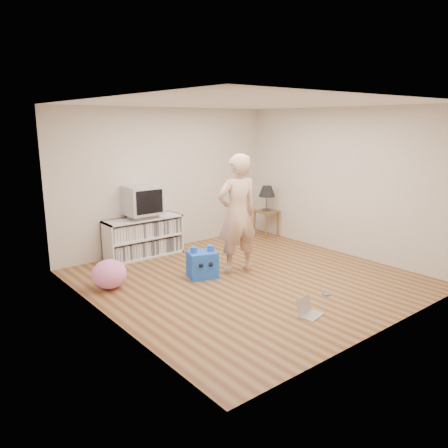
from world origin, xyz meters
name	(u,v)px	position (x,y,z in m)	size (l,w,h in m)	color
ground	(248,278)	(0.00, 0.00, 0.00)	(4.50, 4.50, 0.00)	brown
walls	(249,195)	(0.00, 0.00, 1.30)	(4.52, 4.52, 2.60)	silver
ceiling	(250,103)	(0.00, 0.00, 2.60)	(4.50, 4.50, 0.01)	white
media_unit	(143,237)	(-0.67, 2.04, 0.35)	(1.40, 0.45, 0.70)	white
dvd_deck	(143,216)	(-0.67, 2.02, 0.73)	(0.45, 0.35, 0.07)	gray
crt_tv	(142,200)	(-0.67, 2.02, 1.02)	(0.60, 0.53, 0.50)	#B0B0B6
side_table	(266,217)	(1.99, 1.65, 0.42)	(0.42, 0.42, 0.55)	brown
table_lamp	(267,192)	(1.99, 1.65, 0.94)	(0.34, 0.34, 0.52)	#333333
person	(237,214)	(0.08, 0.35, 0.94)	(0.68, 0.45, 1.88)	#D9AF94
laptop	(307,310)	(-0.29, -1.43, 0.06)	(0.35, 0.31, 0.21)	silver
playing_cards	(326,294)	(0.40, -1.18, 0.01)	(0.07, 0.09, 0.02)	#4A66C5
plush_blue	(202,264)	(-0.51, 0.49, 0.21)	(0.51, 0.45, 0.50)	blue
plush_pink	(109,274)	(-1.82, 0.96, 0.21)	(0.50, 0.50, 0.42)	#FB81C9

